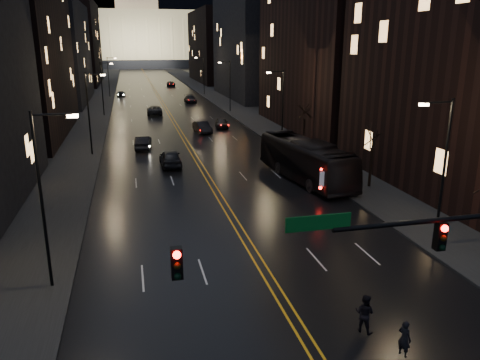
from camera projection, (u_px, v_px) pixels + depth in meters
road at (152, 85)px, 138.28m from camera, size 20.00×320.00×0.02m
sidewalk_left at (103, 86)px, 135.20m from camera, size 8.00×320.00×0.16m
sidewalk_right at (199, 84)px, 141.33m from camera, size 8.00×320.00×0.16m
center_line at (152, 85)px, 138.28m from camera, size 0.62×320.00×0.01m
building_left_mid at (7, 26)px, 58.74m from camera, size 12.00×30.00×28.00m
building_left_far at (54, 53)px, 95.38m from camera, size 12.00×34.00×20.00m
building_left_dist at (77, 43)px, 139.67m from camera, size 12.00×40.00×24.00m
building_right_mid at (253, 38)px, 103.72m from camera, size 12.00×34.00×26.00m
building_right_dist at (215, 46)px, 149.13m from camera, size 12.00×40.00×22.00m
capitol at (138, 33)px, 245.60m from camera, size 90.00×50.00×58.50m
streetlamp_right_near at (442, 166)px, 27.09m from camera, size 2.13×0.25×9.00m
streetlamp_left_near at (45, 192)px, 22.36m from camera, size 2.13×0.25×9.00m
streetlamp_right_mid at (281, 104)px, 55.12m from camera, size 2.13×0.25×9.00m
streetlamp_left_mid at (90, 109)px, 50.39m from camera, size 2.13×0.25×9.00m
streetlamp_right_far at (229, 83)px, 83.15m from camera, size 2.13×0.25×9.00m
streetlamp_left_far at (103, 86)px, 78.43m from camera, size 2.13×0.25×9.00m
streetlamp_right_dist at (203, 73)px, 111.19m from camera, size 2.13×0.25×9.00m
streetlamp_left_dist at (109, 75)px, 106.46m from camera, size 2.13×0.25×9.00m
tree_right_mid at (373, 136)px, 38.94m from camera, size 2.40×2.40×6.65m
tree_right_far at (305, 110)px, 53.89m from camera, size 2.40×2.40×6.65m
bus at (305, 160)px, 42.10m from camera, size 4.90×13.57×3.70m
oncoming_car_a at (170, 158)px, 47.13m from camera, size 2.08×5.01×1.70m
oncoming_car_b at (143, 142)px, 54.87m from camera, size 2.14×4.86×1.55m
oncoming_car_c at (155, 110)px, 81.36m from camera, size 2.70×5.59×1.53m
oncoming_car_d at (121, 94)px, 108.65m from camera, size 2.09×4.64×1.32m
receding_car_a at (202, 127)px, 64.63m from camera, size 2.24×4.90×1.56m
receding_car_b at (222, 123)px, 68.49m from camera, size 2.25×4.59×1.51m
receding_car_c at (190, 99)px, 97.11m from camera, size 2.27×5.29×1.52m
receding_car_d at (171, 84)px, 135.16m from camera, size 2.62×5.21×1.41m
pedestrian_a at (404, 338)px, 18.40m from camera, size 0.56×0.66×1.55m
pedestrian_b at (364, 313)px, 19.94m from camera, size 0.91×0.94×1.75m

